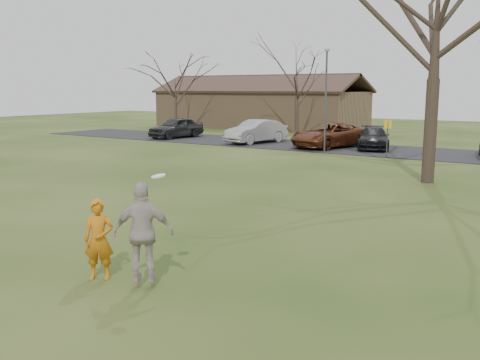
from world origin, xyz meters
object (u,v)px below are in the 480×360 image
at_px(car_2, 329,135).
at_px(big_tree, 438,5).
at_px(catching_play, 144,233).
at_px(car_3, 373,138).
at_px(car_0, 176,127).
at_px(lamp_post, 326,86).
at_px(player_defender, 99,240).
at_px(car_1, 256,131).
at_px(building, 260,108).

xyz_separation_m(car_2, big_tree, (8.72, -9.78, 6.18)).
bearing_deg(car_2, catching_play, -57.82).
distance_m(car_3, big_tree, 13.69).
relative_size(car_0, lamp_post, 0.74).
distance_m(player_defender, car_0, 30.96).
xyz_separation_m(car_0, lamp_post, (13.37, -2.01, 3.14)).
bearing_deg(car_1, player_defender, -52.75).
relative_size(car_0, car_3, 1.00).
xyz_separation_m(car_1, building, (-7.86, 13.45, 1.09)).
bearing_deg(catching_play, car_1, 117.14).
bearing_deg(big_tree, catching_play, -95.74).
relative_size(lamp_post, big_tree, 0.45).
bearing_deg(car_2, lamp_post, -56.54).
bearing_deg(big_tree, building, 133.73).
bearing_deg(car_0, catching_play, -44.20).
height_order(car_3, building, building).
bearing_deg(player_defender, car_0, 92.97).
height_order(car_1, lamp_post, lamp_post).
distance_m(car_3, building, 20.27).
height_order(car_3, lamp_post, lamp_post).
relative_size(player_defender, catching_play, 0.78).
relative_size(car_2, car_3, 1.20).
bearing_deg(player_defender, big_tree, 45.85).
xyz_separation_m(car_2, lamp_post, (0.72, -2.28, 3.15)).
relative_size(player_defender, car_2, 0.29).
relative_size(car_2, building, 0.27).
distance_m(catching_play, lamp_post, 23.66).
bearing_deg(car_2, big_tree, -32.28).
distance_m(player_defender, big_tree, 16.59).
bearing_deg(car_1, big_tree, -21.70).
bearing_deg(car_0, lamp_post, -1.66).
bearing_deg(building, catching_play, -61.72).
bearing_deg(catching_play, building, 118.28).
relative_size(building, lamp_post, 3.29).
relative_size(car_3, building, 0.23).
xyz_separation_m(car_3, catching_play, (4.52, -25.64, 0.40)).
height_order(car_2, lamp_post, lamp_post).
distance_m(car_1, big_tree, 18.14).
xyz_separation_m(catching_play, lamp_post, (-6.49, 22.58, 2.85)).
xyz_separation_m(car_1, lamp_post, (6.14, -2.05, 3.12)).
distance_m(car_1, car_2, 5.43).
bearing_deg(car_1, car_3, 19.47).
height_order(player_defender, car_2, player_defender).
distance_m(car_1, lamp_post, 7.19).
bearing_deg(car_2, car_0, -162.74).
distance_m(car_0, car_1, 7.23).
bearing_deg(car_0, car_1, 7.24).
bearing_deg(catching_play, car_3, 99.99).
bearing_deg(car_3, catching_play, -99.49).
distance_m(player_defender, lamp_post, 23.50).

